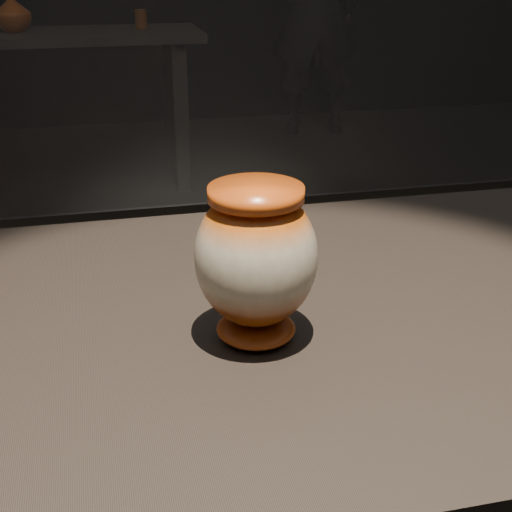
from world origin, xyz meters
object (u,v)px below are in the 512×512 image
at_px(main_vase, 256,259).
at_px(back_shelf, 24,81).
at_px(visitor, 315,8).
at_px(display_plinth, 207,476).

relative_size(main_vase, back_shelf, 0.10).
bearing_deg(main_vase, visitor, 71.70).
distance_m(display_plinth, main_vase, 0.39).
bearing_deg(back_shelf, display_plinth, -82.12).
bearing_deg(main_vase, back_shelf, 98.71).
relative_size(back_shelf, visitor, 1.09).
height_order(back_shelf, visitor, visitor).
relative_size(display_plinth, back_shelf, 1.00).
relative_size(display_plinth, visitor, 1.09).
bearing_deg(display_plinth, visitor, 70.73).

